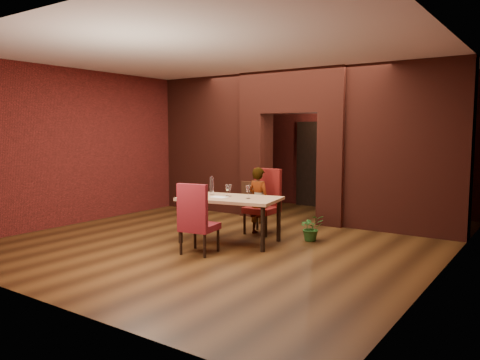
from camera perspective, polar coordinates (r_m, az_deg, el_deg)
The scene contains 25 objects.
floor at distance 8.64m, azimuth 0.09°, elevation -6.87°, with size 8.00×8.00×0.00m, color #462911.
ceiling at distance 8.52m, azimuth 0.10°, elevation 14.60°, with size 7.00×8.00×0.04m, color silver.
wall_back at distance 11.94m, azimuth 11.09°, elevation 4.33°, with size 7.00×0.04×3.20m, color maroon.
wall_front at distance 5.62m, azimuth -23.74°, elevation 2.18°, with size 7.00×0.04×3.20m, color maroon.
wall_left at distance 10.81m, azimuth -15.40°, elevation 4.06°, with size 0.04×8.00×3.20m, color maroon.
wall_right at distance 7.06m, azimuth 24.20°, elevation 2.84°, with size 0.04×8.00×3.20m, color maroon.
pillar_left at distance 10.65m, azimuth 2.00°, elevation 1.82°, with size 0.55×0.55×2.30m, color maroon.
pillar_right at distance 9.76m, azimuth 11.43°, elevation 1.33°, with size 0.55×0.55×2.30m, color maroon.
lintel at distance 10.17m, azimuth 6.62°, elevation 10.61°, with size 2.45×0.55×0.90m, color maroon.
wing_wall_left at distance 11.45m, azimuth -3.97°, elevation 4.36°, with size 2.27×0.35×3.20m, color maroon.
wing_wall_right at distance 9.27m, azimuth 19.55°, elevation 3.65°, with size 2.27×0.35×3.20m, color maroon.
vent_panel at distance 10.46m, azimuth 1.11°, elevation -1.55°, with size 0.40×0.03×0.50m, color #A95931.
rear_door at distance 12.08m, azimuth 9.18°, elevation 1.77°, with size 0.90×0.08×2.10m, color black.
rear_door_frame at distance 12.05m, azimuth 9.10°, elevation 1.76°, with size 1.02×0.04×2.22m, color black.
dining_table at distance 8.12m, azimuth -1.24°, elevation -4.86°, with size 1.68×0.95×0.79m, color tan.
chair_far at distance 8.78m, azimuth 2.65°, elevation -2.65°, with size 0.55×0.55×1.21m, color maroon.
chair_near at distance 7.40m, azimuth -4.96°, elevation -4.65°, with size 0.51×0.51×1.12m, color maroon.
person_seated at distance 8.72m, azimuth 2.29°, elevation -2.55°, with size 0.46×0.30×1.26m, color white.
wine_glass_a at distance 8.17m, azimuth -1.55°, elevation -1.27°, with size 0.08×0.08×0.20m, color white, non-canonical shape.
wine_glass_b at distance 8.16m, azimuth -1.27°, elevation -1.28°, with size 0.08×0.08×0.20m, color white, non-canonical shape.
wine_glass_c at distance 7.88m, azimuth 1.01°, elevation -1.47°, with size 0.09×0.09×0.22m, color white, non-canonical shape.
tasting_sheet at distance 8.07m, azimuth -2.58°, elevation -2.08°, with size 0.29×0.21×0.00m, color white.
wine_bucket at distance 8.33m, azimuth -5.44°, elevation -1.18°, with size 0.16×0.16×0.20m, color silver.
water_bottle at distance 8.36m, azimuth -3.47°, elevation -0.65°, with size 0.08×0.08×0.34m, color white.
potted_plant at distance 8.35m, azimuth 8.69°, elevation -5.77°, with size 0.42×0.36×0.46m, color #255C1F.
Camera 1 is at (4.78, -6.94, 1.92)m, focal length 35.00 mm.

